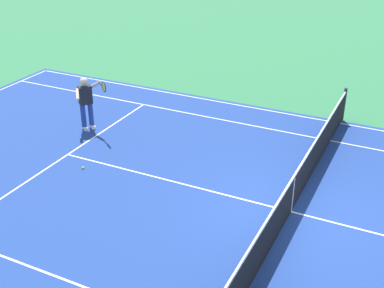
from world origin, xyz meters
name	(u,v)px	position (x,y,z in m)	size (l,w,h in m)	color
ground_plane	(291,212)	(0.00, 0.00, 0.00)	(60.00, 60.00, 0.00)	#2D7247
court_slab	(291,212)	(0.00, 0.00, 0.00)	(24.20, 11.40, 0.00)	navy
court_line_markings	(291,211)	(0.00, 0.00, 0.00)	(23.85, 11.05, 0.01)	white
tennis_net	(293,193)	(0.00, 0.00, 0.49)	(0.10, 11.70, 1.08)	#2D2D33
tennis_player_near	(86,101)	(6.91, -1.69, 0.93)	(1.18, 0.75, 1.70)	navy
tennis_ball	(83,168)	(5.52, 0.46, 0.03)	(0.07, 0.07, 0.07)	#CCE01E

